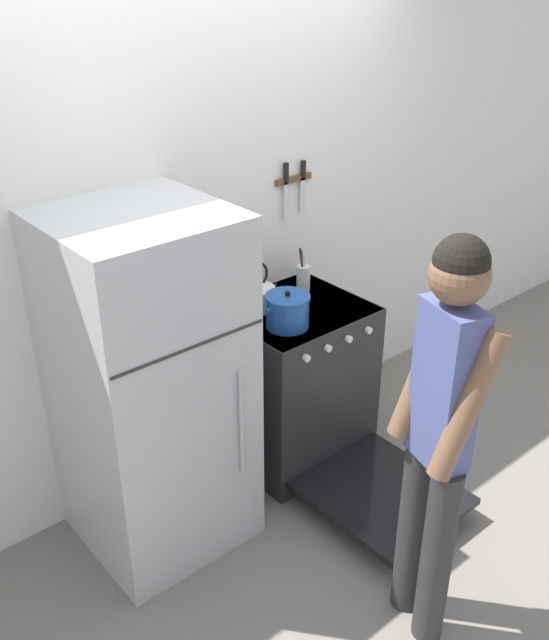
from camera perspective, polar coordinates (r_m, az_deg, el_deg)
name	(u,v)px	position (r m, az deg, el deg)	size (l,w,h in m)	color
ground_plane	(218,443)	(4.18, -4.55, -9.82)	(14.00, 14.00, 0.00)	slate
wall_back	(205,234)	(3.57, -5.59, 6.88)	(10.00, 0.06, 2.55)	silver
refrigerator	(151,387)	(3.21, -9.89, -5.31)	(0.72, 0.73, 1.62)	#B7BABF
stove_range	(298,385)	(3.85, 1.92, -5.24)	(0.71, 1.34, 0.90)	#232326
dutch_oven_pot	(287,311)	(3.43, 1.04, 0.73)	(0.26, 0.22, 0.19)	#1E4C9E
tea_kettle	(257,294)	(3.62, -1.41, 2.06)	(0.24, 0.19, 0.25)	silver
utensil_jar	(303,277)	(3.81, 2.32, 3.46)	(0.07, 0.07, 0.25)	silver
person	(440,427)	(2.68, 13.07, -8.37)	(0.35, 0.41, 1.73)	#2D2D30
wall_knife_strip	(294,180)	(3.80, 1.56, 11.13)	(0.24, 0.03, 0.31)	brown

